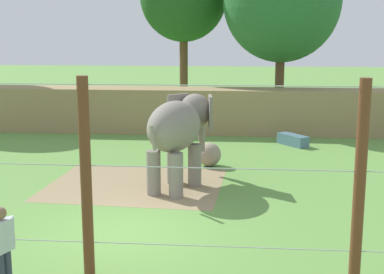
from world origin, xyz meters
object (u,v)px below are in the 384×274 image
Objects in this scene: elephant at (179,129)px; zookeeper at (3,249)px; feed_trough at (293,140)px; enrichment_ball at (209,155)px.

zookeeper is (-2.24, -7.05, -0.85)m from elephant.
feed_trough is at bearing 65.34° from zookeeper.
zookeeper is at bearing -107.11° from enrichment_ball.
enrichment_ball is 0.49× the size of zookeeper.
zookeeper is (-2.99, -9.72, 0.51)m from enrichment_ball.
feed_trough is (3.95, 6.43, -1.55)m from elephant.
feed_trough is at bearing 49.64° from enrichment_ball.
elephant is 3.09m from enrichment_ball.
feed_trough is (6.19, 13.48, -0.71)m from zookeeper.
zookeeper is at bearing -114.66° from feed_trough.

